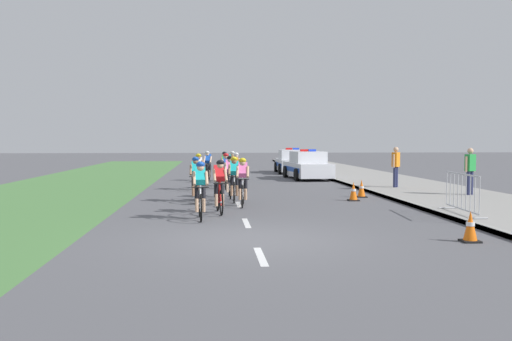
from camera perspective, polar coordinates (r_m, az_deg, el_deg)
ground_plane at (r=11.64m, az=-0.27°, el=-7.10°), size 160.00×160.00×0.00m
sidewalk_slab at (r=26.88m, az=13.78°, el=-1.25°), size 4.62×60.00×0.12m
kerb_edge at (r=26.26m, az=9.16°, el=-1.29°), size 0.16×60.00×0.13m
grass_verge at (r=26.27m, az=-18.45°, el=-1.54°), size 7.00×60.00×0.01m
lane_markings_centre at (r=17.86m, az=-1.81°, el=-3.51°), size 0.14×17.60×0.01m
cyclist_lead at (r=14.47m, az=-5.76°, el=-1.97°), size 0.43×1.72×1.56m
cyclist_second at (r=15.69m, az=-3.78°, el=-1.56°), size 0.45×1.72×1.56m
cyclist_third at (r=17.33m, az=-1.37°, el=-1.11°), size 0.44×1.72×1.56m
cyclist_fourth at (r=18.59m, az=-2.25°, el=-0.83°), size 0.43×1.72×1.56m
cyclist_fifth at (r=18.59m, az=-6.21°, el=-0.84°), size 0.42×1.72×1.56m
cyclist_sixth at (r=19.89m, az=-2.71°, el=-0.57°), size 0.42×1.72×1.56m
cyclist_seventh at (r=23.54m, az=-3.06°, el=0.00°), size 0.45×1.72×1.56m
cyclist_eighth at (r=23.06m, az=-5.91°, el=-0.08°), size 0.42×1.72×1.56m
cyclist_ninth at (r=26.86m, az=-3.22°, el=0.39°), size 0.44×1.72×1.56m
cyclist_tenth at (r=28.24m, az=-4.96°, el=0.51°), size 0.45×1.72×1.56m
cyclist_eleventh at (r=24.71m, az=-2.13°, el=0.15°), size 0.44×1.72×1.56m
cyclist_twelfth at (r=27.84m, az=-2.45°, el=0.49°), size 0.42×1.72×1.56m
police_car_nearest at (r=29.66m, az=5.32°, el=0.43°), size 2.24×4.52×1.59m
police_car_second at (r=35.19m, az=3.74°, el=0.86°), size 2.08×4.44×1.59m
crowd_barrier_front at (r=15.71m, az=20.41°, el=-2.26°), size 0.66×2.32×1.07m
traffic_cone_near at (r=19.22m, az=9.99°, el=-2.16°), size 0.36×0.36×0.64m
traffic_cone_mid at (r=20.44m, az=10.80°, el=-1.86°), size 0.36×0.36×0.64m
traffic_cone_far at (r=12.11m, az=21.18°, el=-5.42°), size 0.36×0.36×0.64m
spectator_closest at (r=21.20m, az=21.15°, el=0.25°), size 0.49×0.37×1.68m
spectator_middle at (r=23.67m, az=14.18°, el=0.65°), size 0.41×0.44×1.68m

